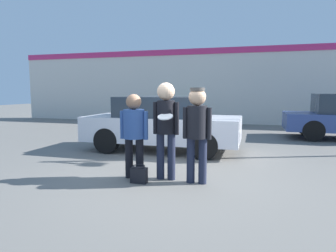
# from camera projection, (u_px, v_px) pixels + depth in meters

# --- Properties ---
(ground_plane) EXTENTS (56.00, 56.00, 0.00)m
(ground_plane) POSITION_uv_depth(u_px,v_px,m) (174.00, 177.00, 5.86)
(ground_plane) COLOR #66635E
(storefront_building) EXTENTS (24.00, 0.22, 3.88)m
(storefront_building) POSITION_uv_depth(u_px,v_px,m) (226.00, 85.00, 15.36)
(storefront_building) COLOR silver
(storefront_building) RESTS_ON ground
(person_left) EXTENTS (0.57, 0.40, 1.62)m
(person_left) POSITION_uv_depth(u_px,v_px,m) (134.00, 128.00, 5.70)
(person_left) COLOR black
(person_left) RESTS_ON ground
(person_middle_with_frisbee) EXTENTS (0.50, 0.55, 1.83)m
(person_middle_with_frisbee) POSITION_uv_depth(u_px,v_px,m) (166.00, 121.00, 5.61)
(person_middle_with_frisbee) COLOR #1E2338
(person_middle_with_frisbee) RESTS_ON ground
(person_right) EXTENTS (0.52, 0.35, 1.74)m
(person_right) POSITION_uv_depth(u_px,v_px,m) (197.00, 126.00, 5.37)
(person_right) COLOR #1E2338
(person_right) RESTS_ON ground
(parked_car_near) EXTENTS (4.29, 1.86, 1.52)m
(parked_car_near) POSITION_uv_depth(u_px,v_px,m) (162.00, 123.00, 8.46)
(parked_car_near) COLOR silver
(parked_car_near) RESTS_ON ground
(shrub) EXTENTS (1.05, 1.05, 1.05)m
(shrub) POSITION_uv_depth(u_px,v_px,m) (180.00, 114.00, 15.46)
(shrub) COLOR #387A3D
(shrub) RESTS_ON ground
(handbag) EXTENTS (0.30, 0.23, 0.33)m
(handbag) POSITION_uv_depth(u_px,v_px,m) (139.00, 175.00, 5.48)
(handbag) COLOR black
(handbag) RESTS_ON ground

